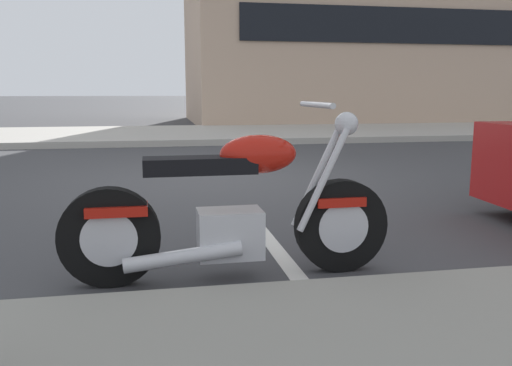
{
  "coord_description": "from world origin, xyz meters",
  "views": [
    {
      "loc": [
        -0.87,
        -7.16,
        1.17
      ],
      "look_at": [
        -0.25,
        -3.93,
        0.6
      ],
      "focal_mm": 37.67,
      "sensor_mm": 36.0,
      "label": 1
    }
  ],
  "objects": [
    {
      "name": "ground_plane",
      "position": [
        0.0,
        0.0,
        0.0
      ],
      "size": [
        260.0,
        260.0,
        0.0
      ],
      "primitive_type": "plane",
      "color": "#3D3D3F"
    },
    {
      "name": "parking_stall_stripe",
      "position": [
        0.0,
        -3.74,
        0.0
      ],
      "size": [
        0.12,
        2.2,
        0.01
      ],
      "primitive_type": "cube",
      "color": "silver",
      "rests_on": "ground"
    },
    {
      "name": "parked_motorcycle",
      "position": [
        -0.4,
        -3.94,
        0.42
      ],
      "size": [
        2.06,
        0.62,
        1.1
      ],
      "rotation": [
        0.0,
        0.0,
        0.01
      ],
      "color": "black",
      "rests_on": "ground"
    }
  ]
}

